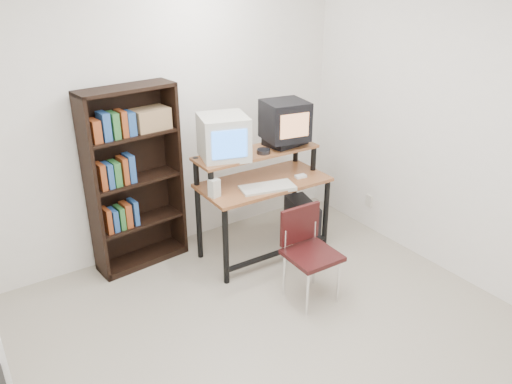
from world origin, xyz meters
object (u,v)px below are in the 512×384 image
pc_tower (302,222)px  school_chair (308,245)px  bookshelf (133,176)px  crt_tv (285,120)px  crt_monitor (224,137)px  computer_desk (262,186)px

pc_tower → school_chair: size_ratio=0.59×
bookshelf → crt_tv: bearing=-24.2°
pc_tower → crt_monitor: bearing=-179.2°
computer_desk → bookshelf: 1.13m
computer_desk → crt_monitor: bearing=157.1°
crt_tv → school_chair: bearing=-105.0°
pc_tower → school_chair: bearing=-111.5°
crt_monitor → pc_tower: size_ratio=1.08×
crt_monitor → crt_tv: crt_tv is taller
computer_desk → school_chair: 0.80m
crt_tv → school_chair: 1.19m
school_chair → pc_tower: bearing=55.1°
computer_desk → bookshelf: bookshelf is taller
crt_monitor → pc_tower: 1.22m
crt_tv → pc_tower: (0.15, -0.12, -1.01)m
computer_desk → pc_tower: 0.65m
school_chair → bookshelf: (-0.91, 1.26, 0.37)m
crt_monitor → school_chair: crt_monitor is taller
crt_tv → pc_tower: bearing=-28.9°
computer_desk → school_chair: computer_desk is taller
crt_tv → bookshelf: bearing=171.0°
computer_desk → crt_tv: size_ratio=2.77×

